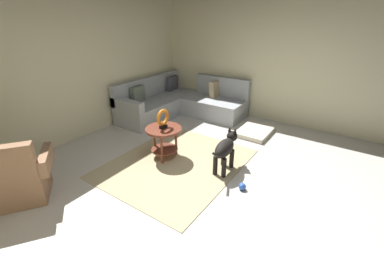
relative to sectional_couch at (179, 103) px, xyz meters
The scene contains 11 objects.
ground_plane 2.85m from the sectional_couch, 134.68° to the right, with size 6.00×6.00×0.10m, color beige.
wall_back 2.44m from the sectional_couch, 155.09° to the left, with size 6.00×0.12×2.70m, color beige.
wall_right 2.47m from the sectional_couch, 64.81° to the right, with size 0.12×6.00×2.70m, color beige.
area_rug 2.28m from the sectional_couch, 144.49° to the right, with size 2.30×1.90×0.01m, color tan.
sectional_couch is the anchor object (origin of this frame).
armchair 3.69m from the sectional_couch, behind, with size 1.00×0.95×0.88m.
side_table 2.06m from the sectional_couch, 150.38° to the right, with size 0.60×0.60×0.54m.
torus_sculpture 2.10m from the sectional_couch, 150.38° to the right, with size 0.28×0.08×0.33m.
dog_bed_mat 1.95m from the sectional_couch, 90.36° to the right, with size 0.80×0.60×0.09m, color beige.
dog 2.58m from the sectional_couch, 127.47° to the right, with size 0.85×0.26×0.63m.
dog_toy_ball 3.13m from the sectional_couch, 127.07° to the right, with size 0.10×0.10×0.10m, color blue.
Camera 1 is at (-2.70, -1.54, 2.22)m, focal length 23.98 mm.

